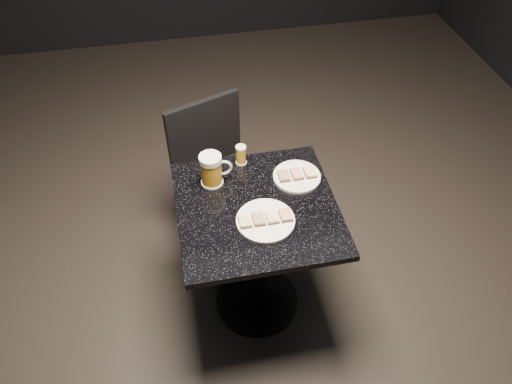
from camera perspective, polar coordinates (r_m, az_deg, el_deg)
The scene contains 9 objects.
floor at distance 2.77m, azimuth 0.08°, elevation -12.35°, with size 6.00×6.00×0.00m, color black.
plate_large at distance 2.11m, azimuth 1.10°, elevation -3.29°, with size 0.25×0.25×0.01m, color white.
plate_small at distance 2.31m, azimuth 4.69°, elevation 1.76°, with size 0.22×0.22×0.01m, color white.
table at distance 2.36m, azimuth 0.10°, elevation -5.70°, with size 0.70×0.70×0.75m.
beer_mug at distance 2.24m, azimuth -5.07°, elevation 2.56°, with size 0.15×0.10×0.16m.
beer_tumbler at distance 2.35m, azimuth -1.73°, elevation 4.27°, with size 0.05×0.05×0.10m.
chair at distance 2.72m, azimuth -4.47°, elevation 2.48°, with size 0.54×0.54×0.88m.
canapes_on_plate_large at distance 2.10m, azimuth 1.10°, elevation -2.99°, with size 0.22×0.07×0.02m.
canapes_on_plate_small at distance 2.30m, azimuth 4.71°, elevation 2.05°, with size 0.17×0.07×0.02m.
Camera 1 is at (-0.30, -1.46, 2.34)m, focal length 35.00 mm.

